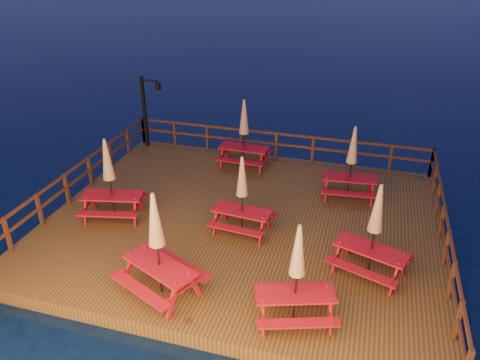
% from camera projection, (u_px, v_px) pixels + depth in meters
% --- Properties ---
extents(ground, '(500.00, 500.00, 0.00)m').
position_uv_depth(ground, '(243.00, 230.00, 14.97)').
color(ground, '#051032').
rests_on(ground, ground).
extents(deck, '(12.00, 10.00, 0.40)m').
position_uv_depth(deck, '(243.00, 224.00, 14.88)').
color(deck, '#433015').
rests_on(deck, ground).
extents(deck_piles, '(11.44, 9.44, 1.40)m').
position_uv_depth(deck_piles, '(243.00, 238.00, 15.11)').
color(deck_piles, '#382111').
rests_on(deck_piles, ground).
extents(railing, '(11.80, 9.75, 1.10)m').
position_uv_depth(railing, '(257.00, 173.00, 15.95)').
color(railing, '#382111').
rests_on(railing, deck).
extents(lamp_post, '(0.85, 0.18, 3.00)m').
position_uv_depth(lamp_post, '(147.00, 105.00, 19.18)').
color(lamp_post, black).
rests_on(lamp_post, deck).
extents(picnic_table_0, '(1.85, 1.57, 2.48)m').
position_uv_depth(picnic_table_0, '(242.00, 194.00, 13.58)').
color(picnic_table_0, maroon).
rests_on(picnic_table_0, deck).
extents(picnic_table_1, '(2.47, 2.30, 2.83)m').
position_uv_depth(picnic_table_1, '(157.00, 244.00, 11.09)').
color(picnic_table_1, maroon).
rests_on(picnic_table_1, deck).
extents(picnic_table_2, '(1.95, 1.66, 2.57)m').
position_uv_depth(picnic_table_2, '(351.00, 162.00, 15.43)').
color(picnic_table_2, maroon).
rests_on(picnic_table_2, deck).
extents(picnic_table_3, '(2.27, 2.06, 2.67)m').
position_uv_depth(picnic_table_3, '(375.00, 230.00, 11.76)').
color(picnic_table_3, maroon).
rests_on(picnic_table_3, deck).
extents(picnic_table_4, '(2.20, 2.00, 2.60)m').
position_uv_depth(picnic_table_4, '(297.00, 273.00, 10.30)').
color(picnic_table_4, maroon).
rests_on(picnic_table_4, deck).
extents(picnic_table_5, '(2.16, 1.91, 2.68)m').
position_uv_depth(picnic_table_5, '(110.00, 178.00, 14.28)').
color(picnic_table_5, maroon).
rests_on(picnic_table_5, deck).
extents(picnic_table_6, '(1.91, 1.59, 2.68)m').
position_uv_depth(picnic_table_6, '(244.00, 133.00, 17.59)').
color(picnic_table_6, maroon).
rests_on(picnic_table_6, deck).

